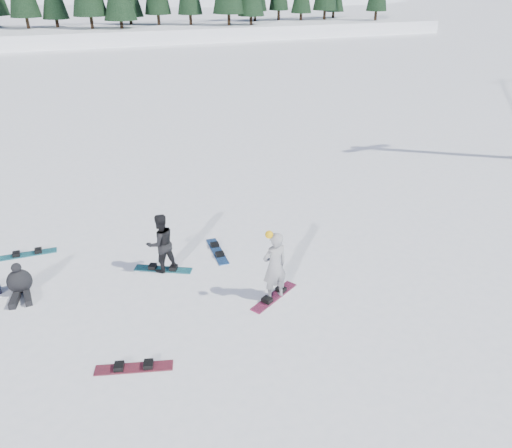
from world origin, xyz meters
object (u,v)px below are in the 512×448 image
Objects in this scene: snowboarder_woman at (275,266)px; snowboarder_man at (161,243)px; snowboard_loose_b at (134,368)px; snowboard_loose_c at (28,254)px; seated_rider at (20,283)px; snowboard_loose_a at (217,251)px.

snowboarder_woman reaches higher than snowboarder_man.
snowboarder_woman is 1.25× the size of snowboard_loose_b.
snowboard_loose_c is 1.00× the size of snowboard_loose_b.
snowboard_loose_b is (2.09, -3.58, -0.30)m from seated_rider.
snowboard_loose_a is (4.99, 0.21, -0.30)m from seated_rider.
snowboarder_woman is 2.79m from snowboard_loose_a.
snowboarder_woman is 3.11m from snowboarder_man.
snowboard_loose_a is 1.00× the size of snowboard_loose_b.
snowboarder_woman is 1.25× the size of snowboard_loose_a.
seated_rider reaches higher than snowboard_loose_a.
snowboard_loose_c is at bearing 125.24° from snowboard_loose_b.
snowboarder_man reaches higher than snowboard_loose_b.
seated_rider is 4.16m from snowboard_loose_b.
snowboard_loose_b is at bearing 9.83° from snowboarder_woman.
snowboarder_man is 4.00m from snowboard_loose_c.
seated_rider is (-3.39, 0.18, -0.48)m from snowboarder_man.
seated_rider is 5.00m from snowboard_loose_a.
snowboarder_man is 1.05× the size of snowboard_loose_b.
snowboard_loose_a and snowboard_loose_b have the same top height.
seated_rider is (-5.58, 2.38, -0.56)m from snowboarder_woman.
snowboard_loose_a is at bearing 68.13° from snowboard_loose_b.
snowboarder_man is 1.05× the size of snowboard_loose_c.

